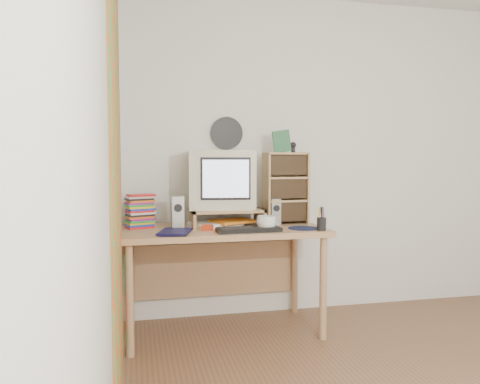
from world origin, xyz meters
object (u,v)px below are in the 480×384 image
dvd_stack (140,210)px  keyboard (249,230)px  diary (160,230)px  mug (266,223)px  desk (221,245)px  crt_monitor (221,179)px  cd_rack (285,188)px

dvd_stack → keyboard: bearing=-44.1°
diary → mug: bearing=12.3°
desk → dvd_stack: size_ratio=5.59×
crt_monitor → cd_rack: 0.49m
desk → dvd_stack: (-0.56, 0.05, 0.26)m
desk → mug: (0.26, -0.28, 0.19)m
crt_monitor → keyboard: size_ratio=1.05×
diary → dvd_stack: bearing=129.3°
crt_monitor → dvd_stack: 0.62m
mug → keyboard: bearing=-175.4°
desk → crt_monitor: crt_monitor is taller
desk → keyboard: keyboard is taller
dvd_stack → diary: size_ratio=1.07×
crt_monitor → diary: (-0.46, -0.32, -0.31)m
mug → diary: bearing=176.1°
cd_rack → crt_monitor: bearing=174.5°
keyboard → crt_monitor: bearing=103.9°
cd_rack → diary: cd_rack is taller
dvd_stack → diary: bearing=-84.6°
diary → keyboard: bearing=10.5°
keyboard → desk: bearing=111.5°
cd_rack → diary: 1.02m
cd_rack → desk: bearing=-175.5°
crt_monitor → diary: 0.64m
dvd_stack → diary: (0.12, -0.29, -0.10)m
keyboard → dvd_stack: 0.79m
crt_monitor → mug: size_ratio=3.44×
dvd_stack → desk: bearing=-22.9°
mug → diary: mug is taller
crt_monitor → cd_rack: (0.48, -0.03, -0.07)m
keyboard → cd_rack: bearing=40.9°
keyboard → cd_rack: cd_rack is taller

